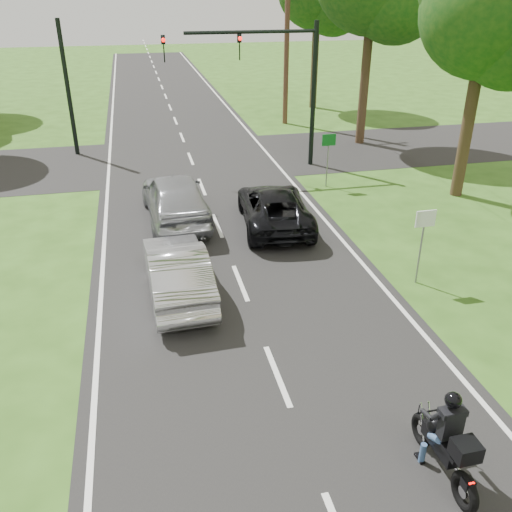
# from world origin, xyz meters

# --- Properties ---
(ground) EXTENTS (140.00, 140.00, 0.00)m
(ground) POSITION_xyz_m (0.00, 0.00, 0.00)
(ground) COLOR #2D5116
(ground) RESTS_ON ground
(road) EXTENTS (8.00, 100.00, 0.01)m
(road) POSITION_xyz_m (0.00, 10.00, 0.01)
(road) COLOR black
(road) RESTS_ON ground
(cross_road) EXTENTS (60.00, 7.00, 0.01)m
(cross_road) POSITION_xyz_m (0.00, 16.00, 0.01)
(cross_road) COLOR black
(cross_road) RESTS_ON ground
(motorcycle_rider) EXTENTS (0.56, 1.96, 1.69)m
(motorcycle_rider) POSITION_xyz_m (2.02, -3.06, 0.67)
(motorcycle_rider) COLOR black
(motorcycle_rider) RESTS_ON ground
(dark_suv) EXTENTS (2.56, 4.81, 1.29)m
(dark_suv) POSITION_xyz_m (1.88, 7.64, 0.65)
(dark_suv) COLOR black
(dark_suv) RESTS_ON road
(silver_sedan) EXTENTS (1.64, 4.30, 1.40)m
(silver_sedan) POSITION_xyz_m (-1.69, 3.77, 0.71)
(silver_sedan) COLOR silver
(silver_sedan) RESTS_ON road
(silver_suv) EXTENTS (2.24, 4.97, 1.66)m
(silver_suv) POSITION_xyz_m (-1.30, 8.82, 0.84)
(silver_suv) COLOR #A3A5AB
(silver_suv) RESTS_ON road
(traffic_signal) EXTENTS (6.38, 0.44, 6.00)m
(traffic_signal) POSITION_xyz_m (3.34, 14.00, 4.14)
(traffic_signal) COLOR black
(traffic_signal) RESTS_ON ground
(signal_pole_far) EXTENTS (0.20, 0.20, 6.00)m
(signal_pole_far) POSITION_xyz_m (-5.20, 18.00, 3.00)
(signal_pole_far) COLOR black
(signal_pole_far) RESTS_ON ground
(utility_pole_far) EXTENTS (1.60, 0.28, 10.00)m
(utility_pole_far) POSITION_xyz_m (6.20, 22.00, 5.08)
(utility_pole_far) COLOR brown
(utility_pole_far) RESTS_ON ground
(sign_white) EXTENTS (0.55, 0.07, 2.12)m
(sign_white) POSITION_xyz_m (4.70, 2.98, 1.60)
(sign_white) COLOR slate
(sign_white) RESTS_ON ground
(sign_green) EXTENTS (0.55, 0.07, 2.12)m
(sign_green) POSITION_xyz_m (4.90, 10.98, 1.60)
(sign_green) COLOR slate
(sign_green) RESTS_ON ground
(tree_row_c) EXTENTS (4.80, 4.65, 8.76)m
(tree_row_c) POSITION_xyz_m (9.75, 8.80, 6.23)
(tree_row_c) COLOR #332316
(tree_row_c) RESTS_ON ground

